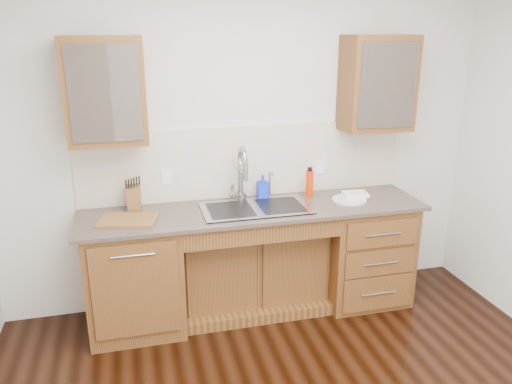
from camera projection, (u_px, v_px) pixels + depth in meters
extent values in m
cube|color=silver|center=(244.00, 143.00, 4.10)|extent=(4.00, 0.10, 2.70)
cube|color=#593014|center=(135.00, 275.00, 3.83)|extent=(0.70, 0.62, 0.88)
cube|color=#593014|center=(252.00, 267.00, 4.17)|extent=(1.20, 0.44, 0.70)
cube|color=#593014|center=(362.00, 250.00, 4.28)|extent=(0.70, 0.62, 0.88)
cube|color=#84705B|center=(255.00, 210.00, 3.90)|extent=(2.70, 0.65, 0.03)
cube|color=beige|center=(246.00, 162.00, 4.09)|extent=(2.70, 0.02, 0.59)
cube|color=#9E9EA5|center=(256.00, 219.00, 3.91)|extent=(0.84, 0.46, 0.19)
cylinder|color=#999993|center=(240.00, 177.00, 4.01)|extent=(0.04, 0.04, 0.40)
cylinder|color=#999993|center=(270.00, 183.00, 4.11)|extent=(0.02, 0.02, 0.24)
cube|color=#593014|center=(105.00, 91.00, 3.51)|extent=(0.55, 0.34, 0.75)
cube|color=#593014|center=(377.00, 84.00, 4.00)|extent=(0.55, 0.34, 0.75)
cube|color=white|center=(167.00, 178.00, 3.96)|extent=(0.08, 0.01, 0.12)
cube|color=white|center=(320.00, 167.00, 4.26)|extent=(0.08, 0.01, 0.12)
imported|color=#1531DD|center=(263.00, 186.00, 4.11)|extent=(0.09, 0.09, 0.19)
cylinder|color=red|center=(309.00, 184.00, 4.12)|extent=(0.06, 0.06, 0.22)
cylinder|color=silver|center=(349.00, 200.00, 4.06)|extent=(0.35, 0.35, 0.02)
cube|color=white|center=(355.00, 194.00, 4.12)|extent=(0.21, 0.16, 0.03)
cube|color=#A27A4F|center=(134.00, 197.00, 3.86)|extent=(0.11, 0.17, 0.18)
cube|color=brown|center=(128.00, 220.00, 3.63)|extent=(0.47, 0.37, 0.02)
imported|color=white|center=(93.00, 100.00, 3.51)|extent=(0.12, 0.12, 0.09)
imported|color=white|center=(119.00, 98.00, 3.54)|extent=(0.13, 0.13, 0.10)
imported|color=white|center=(370.00, 90.00, 4.00)|extent=(0.16, 0.16, 0.10)
imported|color=silver|center=(394.00, 90.00, 4.05)|extent=(0.12, 0.12, 0.09)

